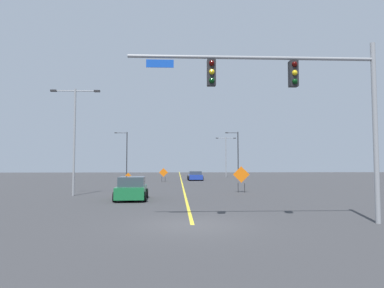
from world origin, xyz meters
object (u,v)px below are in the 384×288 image
(construction_sign_left_lane, at_px, (241,176))
(car_blue_distant, at_px, (195,176))
(construction_sign_right_shoulder, at_px, (128,181))
(street_lamp_far_right, at_px, (237,152))
(street_lamp_mid_left, at_px, (226,153))
(traffic_signal_assembly, at_px, (297,91))
(car_green_passing, at_px, (132,189))
(street_lamp_mid_right, at_px, (74,132))
(street_lamp_near_left, at_px, (126,152))
(construction_sign_median_far, at_px, (164,173))

(construction_sign_left_lane, height_order, car_blue_distant, construction_sign_left_lane)
(construction_sign_right_shoulder, bearing_deg, street_lamp_far_right, 64.00)
(construction_sign_right_shoulder, bearing_deg, street_lamp_mid_left, 69.63)
(traffic_signal_assembly, relative_size, car_green_passing, 2.53)
(street_lamp_mid_right, height_order, street_lamp_near_left, street_lamp_mid_right)
(car_green_passing, xyz_separation_m, car_blue_distant, (5.67, 26.67, -0.10))
(street_lamp_mid_left, relative_size, construction_sign_right_shoulder, 4.26)
(street_lamp_mid_right, height_order, car_green_passing, street_lamp_mid_right)
(construction_sign_right_shoulder, distance_m, car_blue_distant, 23.85)
(street_lamp_near_left, xyz_separation_m, car_green_passing, (5.94, -36.24, -3.71))
(car_green_passing, bearing_deg, construction_sign_left_lane, 32.31)
(construction_sign_median_far, bearing_deg, construction_sign_right_shoulder, -95.97)
(car_blue_distant, bearing_deg, street_lamp_far_right, 34.28)
(traffic_signal_assembly, height_order, street_lamp_mid_right, street_lamp_mid_right)
(street_lamp_mid_right, xyz_separation_m, car_blue_distant, (10.44, 23.67, -4.20))
(traffic_signal_assembly, xyz_separation_m, street_lamp_far_right, (4.89, 41.01, -1.08))
(street_lamp_near_left, bearing_deg, car_green_passing, -80.70)
(street_lamp_mid_left, xyz_separation_m, construction_sign_median_far, (-10.68, -15.14, -3.20))
(street_lamp_mid_right, distance_m, street_lamp_near_left, 33.26)
(construction_sign_left_lane, bearing_deg, construction_sign_median_far, 112.57)
(street_lamp_mid_left, bearing_deg, street_lamp_near_left, -174.92)
(construction_sign_right_shoulder, height_order, construction_sign_median_far, construction_sign_median_far)
(construction_sign_left_lane, xyz_separation_m, car_green_passing, (-8.42, -5.32, -0.67))
(street_lamp_mid_right, xyz_separation_m, car_green_passing, (4.77, -3.00, -4.10))
(construction_sign_median_far, bearing_deg, street_lamp_far_right, 37.34)
(street_lamp_near_left, relative_size, car_blue_distant, 1.75)
(street_lamp_near_left, bearing_deg, car_blue_distant, -39.48)
(street_lamp_mid_left, bearing_deg, construction_sign_right_shoulder, -110.37)
(car_blue_distant, bearing_deg, construction_sign_median_far, -138.27)
(construction_sign_right_shoulder, bearing_deg, car_green_passing, -78.09)
(street_lamp_mid_left, height_order, car_green_passing, street_lamp_mid_left)
(construction_sign_left_lane, height_order, construction_sign_median_far, construction_sign_left_lane)
(street_lamp_mid_right, xyz_separation_m, street_lamp_mid_left, (16.65, 34.82, -0.47))
(traffic_signal_assembly, xyz_separation_m, street_lamp_near_left, (-13.82, 45.73, -0.89))
(traffic_signal_assembly, relative_size, car_blue_distant, 2.23)
(traffic_signal_assembly, xyz_separation_m, construction_sign_median_far, (-6.69, 32.17, -4.18))
(traffic_signal_assembly, distance_m, street_lamp_mid_left, 47.49)
(traffic_signal_assembly, bearing_deg, construction_sign_left_lane, 87.96)
(street_lamp_mid_right, xyz_separation_m, construction_sign_median_far, (5.97, 19.68, -3.67))
(street_lamp_mid_right, distance_m, construction_sign_left_lane, 13.82)
(construction_sign_median_far, bearing_deg, street_lamp_near_left, 117.76)
(street_lamp_near_left, height_order, construction_sign_right_shoulder, street_lamp_near_left)
(traffic_signal_assembly, height_order, construction_sign_right_shoulder, traffic_signal_assembly)
(street_lamp_mid_left, bearing_deg, construction_sign_left_lane, -96.08)
(car_green_passing, distance_m, car_blue_distant, 27.27)
(car_green_passing, bearing_deg, street_lamp_mid_left, 72.57)
(street_lamp_far_right, relative_size, car_blue_distant, 1.68)
(street_lamp_far_right, bearing_deg, car_blue_distant, -145.72)
(construction_sign_median_far, xyz_separation_m, car_blue_distant, (4.47, 3.99, -0.53))
(car_green_passing, bearing_deg, street_lamp_mid_right, 147.85)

